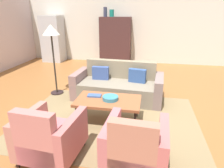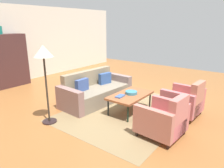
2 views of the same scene
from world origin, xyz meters
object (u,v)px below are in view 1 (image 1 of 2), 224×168
at_px(vase_tall, 105,12).
at_px(armchair_right, 135,148).
at_px(cabinet, 115,41).
at_px(fruit_bowl, 110,98).
at_px(refrigerator, 53,39).
at_px(coffee_table, 108,101).
at_px(book_stack, 94,96).
at_px(vase_round, 112,13).
at_px(couch, 118,86).
at_px(floor_lamp, 51,36).
at_px(armchair_left, 49,138).

bearing_deg(vase_tall, armchair_right, -73.98).
bearing_deg(cabinet, fruit_bowl, -81.36).
xyz_separation_m(armchair_right, refrigerator, (-3.86, 5.64, 0.58)).
height_order(coffee_table, armchair_right, armchair_right).
bearing_deg(armchair_right, fruit_bowl, 118.83).
xyz_separation_m(armchair_right, book_stack, (-0.89, 1.27, 0.13)).
distance_m(coffee_table, vase_round, 4.89).
height_order(book_stack, cabinet, cabinet).
xyz_separation_m(coffee_table, fruit_bowl, (0.04, 0.00, 0.07)).
height_order(couch, cabinet, cabinet).
relative_size(vase_round, floor_lamp, 0.15).
xyz_separation_m(cabinet, refrigerator, (-2.61, -0.10, 0.03)).
relative_size(coffee_table, armchair_right, 1.36).
distance_m(armchair_left, vase_tall, 5.99).
bearing_deg(vase_round, fruit_bowl, -79.53).
bearing_deg(coffee_table, cabinet, 98.11).
bearing_deg(cabinet, armchair_left, -89.52).
distance_m(armchair_right, book_stack, 1.55).
height_order(book_stack, vase_tall, vase_tall).
bearing_deg(armchair_left, coffee_table, 66.96).
xyz_separation_m(couch, armchair_right, (0.59, -2.35, 0.06)).
relative_size(book_stack, refrigerator, 0.15).
relative_size(armchair_left, vase_round, 3.35).
height_order(armchair_right, floor_lamp, floor_lamp).
distance_m(book_stack, cabinet, 4.51).
height_order(couch, vase_round, vase_round).
xyz_separation_m(armchair_right, floor_lamp, (-2.19, 2.30, 1.10)).
xyz_separation_m(fruit_bowl, book_stack, (-0.33, 0.10, -0.02)).
bearing_deg(vase_round, vase_tall, 180.00).
distance_m(fruit_bowl, book_stack, 0.35).
height_order(armchair_left, vase_round, vase_round).
bearing_deg(vase_round, couch, -76.59).
bearing_deg(armchair_left, vase_round, 96.36).
bearing_deg(refrigerator, vase_tall, 2.59).
relative_size(couch, fruit_bowl, 7.30).
distance_m(fruit_bowl, cabinet, 4.65).
xyz_separation_m(vase_round, refrigerator, (-2.46, -0.10, -1.01)).
height_order(armchair_left, armchair_right, same).
relative_size(armchair_left, armchair_right, 1.00).
bearing_deg(book_stack, vase_round, 96.52).
distance_m(armchair_right, vase_round, 6.12).
xyz_separation_m(vase_tall, refrigerator, (-2.21, -0.10, -1.05)).
distance_m(coffee_table, vase_tall, 4.95).
relative_size(book_stack, vase_tall, 0.77).
height_order(armchair_left, floor_lamp, floor_lamp).
height_order(coffee_table, refrigerator, refrigerator).
bearing_deg(armchair_left, fruit_bowl, 65.32).
bearing_deg(armchair_left, armchair_right, 4.38).
bearing_deg(vase_tall, refrigerator, -177.41).
distance_m(armchair_right, cabinet, 5.91).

